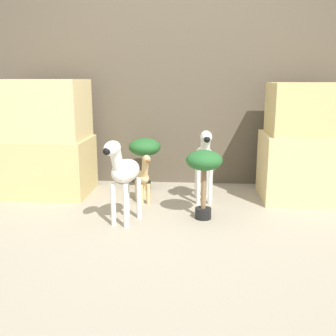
{
  "coord_description": "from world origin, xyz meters",
  "views": [
    {
      "loc": [
        0.23,
        -2.68,
        1.14
      ],
      "look_at": [
        -0.02,
        0.63,
        0.38
      ],
      "focal_mm": 42.0,
      "sensor_mm": 36.0,
      "label": 1
    }
  ],
  "objects_px": {
    "zebra_left": "(123,171)",
    "potted_palm_front": "(204,166)",
    "giraffe_figurine": "(143,177)",
    "potted_palm_back": "(145,150)",
    "zebra_right": "(204,157)"
  },
  "relations": [
    {
      "from": "zebra_right",
      "to": "potted_palm_front",
      "type": "distance_m",
      "value": 0.47
    },
    {
      "from": "zebra_right",
      "to": "potted_palm_front",
      "type": "height_order",
      "value": "zebra_right"
    },
    {
      "from": "zebra_left",
      "to": "potted_palm_front",
      "type": "relative_size",
      "value": 1.21
    },
    {
      "from": "zebra_left",
      "to": "giraffe_figurine",
      "type": "bearing_deg",
      "value": 82.05
    },
    {
      "from": "potted_palm_front",
      "to": "potted_palm_back",
      "type": "relative_size",
      "value": 1.07
    },
    {
      "from": "zebra_right",
      "to": "potted_palm_back",
      "type": "bearing_deg",
      "value": 148.25
    },
    {
      "from": "giraffe_figurine",
      "to": "potted_palm_front",
      "type": "distance_m",
      "value": 0.71
    },
    {
      "from": "potted_palm_back",
      "to": "zebra_left",
      "type": "bearing_deg",
      "value": -91.95
    },
    {
      "from": "zebra_right",
      "to": "giraffe_figurine",
      "type": "relative_size",
      "value": 1.46
    },
    {
      "from": "giraffe_figurine",
      "to": "potted_palm_front",
      "type": "xyz_separation_m",
      "value": [
        0.56,
        -0.39,
        0.2
      ]
    },
    {
      "from": "potted_palm_front",
      "to": "potted_palm_back",
      "type": "bearing_deg",
      "value": 125.48
    },
    {
      "from": "zebra_left",
      "to": "potted_palm_front",
      "type": "height_order",
      "value": "zebra_left"
    },
    {
      "from": "zebra_left",
      "to": "potted_palm_back",
      "type": "bearing_deg",
      "value": 88.05
    },
    {
      "from": "zebra_right",
      "to": "potted_palm_back",
      "type": "relative_size",
      "value": 1.29
    },
    {
      "from": "giraffe_figurine",
      "to": "potted_palm_front",
      "type": "relative_size",
      "value": 0.83
    }
  ]
}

